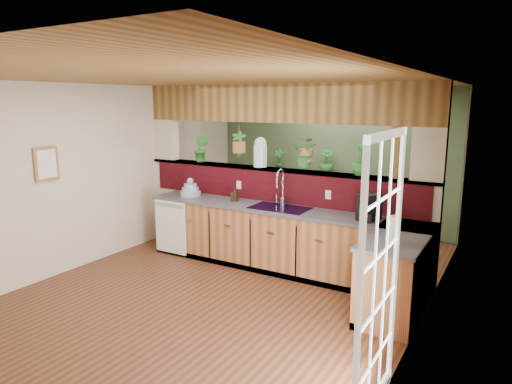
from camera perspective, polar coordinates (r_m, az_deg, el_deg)
The scene contains 28 objects.
ground at distance 5.95m, azimuth -3.75°, elevation -12.06°, with size 4.60×7.00×0.01m, color #4F2A18.
ceiling at distance 5.47m, azimuth -4.11°, elevation 13.81°, with size 4.60×7.00×0.01m, color brown.
wall_back at distance 8.65m, azimuth 9.32°, elevation 4.15°, with size 4.60×0.02×2.60m, color beige.
wall_left at distance 7.11m, azimuth -19.43°, elevation 2.11°, with size 0.02×7.00×2.60m, color beige.
wall_right at distance 4.69m, azimuth 19.96°, elevation -2.43°, with size 0.02×7.00×2.60m, color beige.
pass_through_partition at distance 6.71m, azimuth 2.81°, elevation 1.28°, with size 4.60×0.21×2.60m.
pass_through_ledge at distance 6.69m, azimuth 2.61°, elevation 2.82°, with size 4.60×0.21×0.04m, color brown.
header_beam at distance 6.62m, azimuth 2.69°, elevation 11.02°, with size 4.60×0.15×0.55m, color brown.
sage_backwall at distance 8.63m, azimuth 9.27°, elevation 4.13°, with size 4.55×0.02×2.55m, color #4B6142.
countertop at distance 6.13m, azimuth 7.38°, elevation -6.93°, with size 4.14×1.52×0.90m.
dishwasher at distance 7.16m, azimuth -10.65°, elevation -4.29°, with size 0.58×0.03×0.82m.
navy_sink at distance 6.36m, azimuth 2.97°, elevation -2.68°, with size 0.82×0.50×0.18m.
french_door at distance 3.56m, azimuth 15.18°, elevation -10.72°, with size 0.06×1.02×2.16m, color white.
framed_print at distance 6.57m, azimuth -24.73°, elevation 3.21°, with size 0.04×0.35×0.45m.
faucet at distance 6.44m, azimuth 3.13°, elevation 0.79°, with size 0.23×0.23×0.53m.
dish_stack at distance 7.20m, azimuth -8.20°, elevation 0.23°, with size 0.32×0.32×0.28m.
soap_dispenser at distance 6.75m, azimuth -2.70°, elevation -0.29°, with size 0.09×0.09×0.20m, color #3A2815.
coffee_maker at distance 5.82m, azimuth 13.92°, elevation -2.00°, with size 0.18×0.30×0.33m.
paper_towel at distance 4.95m, azimuth 16.77°, elevation -4.62°, with size 0.14×0.14×0.31m.
glass_jar at distance 6.80m, azimuth 0.54°, elevation 5.02°, with size 0.20×0.20×0.44m.
ledge_plant_left at distance 7.40m, azimuth -6.85°, elevation 5.42°, with size 0.24×0.19×0.44m, color #266925.
ledge_plant_right at distance 6.18m, azimuth 13.01°, elevation 3.97°, with size 0.23×0.23×0.42m, color #266925.
hanging_plant_a at distance 6.97m, azimuth -2.15°, elevation 7.01°, with size 0.26×0.22×0.54m.
hanging_plant_b at distance 6.44m, azimuth 6.31°, elevation 6.60°, with size 0.42×0.38×0.55m.
shelving_console at distance 8.74m, azimuth 5.62°, elevation -1.01°, with size 1.67×0.44×1.11m, color black.
shelf_plant_a at distance 8.82m, azimuth 2.85°, elevation 4.14°, with size 0.21×0.14×0.40m, color #266925.
shelf_plant_b at distance 8.41m, azimuth 8.77°, elevation 3.82°, with size 0.25×0.25×0.44m, color #266925.
floor_plant at distance 7.40m, azimuth 10.81°, elevation -4.69°, with size 0.62×0.53×0.69m, color #266925.
Camera 1 is at (3.09, -4.50, 2.36)m, focal length 32.00 mm.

